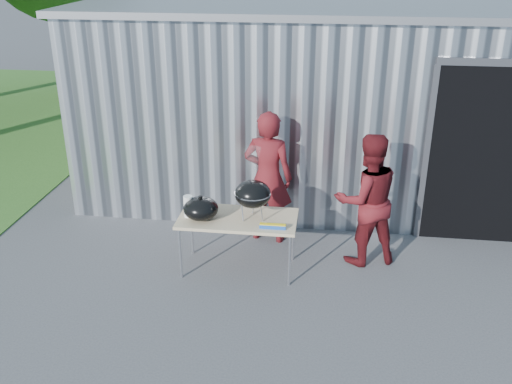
# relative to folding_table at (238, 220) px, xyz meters

# --- Properties ---
(ground) EXTENTS (80.00, 80.00, 0.00)m
(ground) POSITION_rel_folding_table_xyz_m (0.38, -0.44, -0.71)
(ground) COLOR #424245
(building) EXTENTS (8.20, 6.20, 3.10)m
(building) POSITION_rel_folding_table_xyz_m (1.29, 4.14, 0.83)
(building) COLOR silver
(building) RESTS_ON ground
(folding_table) EXTENTS (1.50, 0.75, 0.75)m
(folding_table) POSITION_rel_folding_table_xyz_m (0.00, 0.00, 0.00)
(folding_table) COLOR tan
(folding_table) RESTS_ON ground
(kettle_grill) EXTENTS (0.46, 0.46, 0.94)m
(kettle_grill) POSITION_rel_folding_table_xyz_m (0.19, -0.01, 0.46)
(kettle_grill) COLOR black
(kettle_grill) RESTS_ON folding_table
(grill_lid) EXTENTS (0.44, 0.44, 0.32)m
(grill_lid) POSITION_rel_folding_table_xyz_m (-0.45, -0.10, 0.18)
(grill_lid) COLOR black
(grill_lid) RESTS_ON folding_table
(paper_towels) EXTENTS (0.12, 0.12, 0.28)m
(paper_towels) POSITION_rel_folding_table_xyz_m (-0.62, -0.05, 0.18)
(paper_towels) COLOR white
(paper_towels) RESTS_ON folding_table
(white_tub) EXTENTS (0.20, 0.15, 0.10)m
(white_tub) POSITION_rel_folding_table_xyz_m (-0.55, 0.21, 0.09)
(white_tub) COLOR white
(white_tub) RESTS_ON folding_table
(foil_box) EXTENTS (0.32, 0.05, 0.06)m
(foil_box) POSITION_rel_folding_table_xyz_m (0.47, -0.25, 0.07)
(foil_box) COLOR #194AA7
(foil_box) RESTS_ON folding_table
(person_cook) EXTENTS (0.76, 0.56, 1.90)m
(person_cook) POSITION_rel_folding_table_xyz_m (0.28, 0.89, 0.24)
(person_cook) COLOR #581317
(person_cook) RESTS_ON ground
(person_bystander) EXTENTS (1.04, 0.92, 1.79)m
(person_bystander) POSITION_rel_folding_table_xyz_m (1.62, 0.44, 0.18)
(person_bystander) COLOR #581317
(person_bystander) RESTS_ON ground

